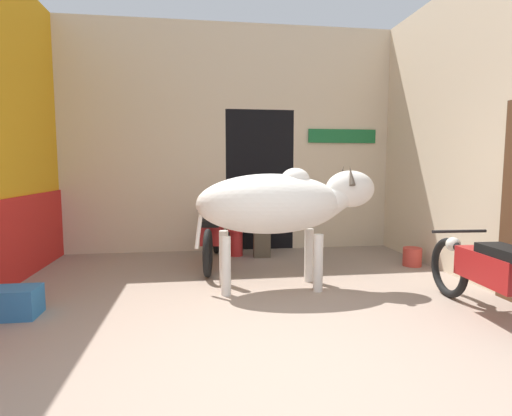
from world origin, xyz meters
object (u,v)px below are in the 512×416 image
bucket (412,257)px  cow (280,203)px  plastic_stool (236,241)px  crate (14,303)px  motorcycle_near (493,274)px  shopkeeper_seated (261,218)px  motorcycle_far (213,235)px

bucket → cow: bearing=-160.3°
plastic_stool → crate: size_ratio=0.98×
cow → bucket: (2.08, 0.74, -0.86)m
motorcycle_near → crate: motorcycle_near is taller
motorcycle_near → crate: 4.45m
cow → shopkeeper_seated: (0.03, 1.68, -0.39)m
shopkeeper_seated → bucket: shopkeeper_seated is taller
motorcycle_far → cow: bearing=-59.5°
shopkeeper_seated → crate: (-2.69, -2.25, -0.46)m
shopkeeper_seated → crate: shopkeeper_seated is taller
shopkeeper_seated → motorcycle_near: bearing=-60.2°
motorcycle_far → crate: bearing=-136.3°
cow → bucket: size_ratio=8.11×
cow → shopkeeper_seated: size_ratio=1.84×
motorcycle_near → motorcycle_far: 3.53m
motorcycle_near → bucket: size_ratio=7.77×
motorcycle_near → motorcycle_far: size_ratio=1.00×
crate → shopkeeper_seated: bearing=39.9°
motorcycle_far → bucket: size_ratio=7.81×
motorcycle_far → plastic_stool: (0.39, 0.48, -0.19)m
bucket → crate: bearing=-164.5°
cow → crate: bearing=-167.9°
motorcycle_near → shopkeeper_seated: (-1.69, 2.95, 0.17)m
motorcycle_far → shopkeeper_seated: shopkeeper_seated is taller
motorcycle_far → crate: size_ratio=4.61×
motorcycle_far → shopkeeper_seated: 0.90m
motorcycle_near → plastic_stool: (-2.08, 3.01, -0.21)m
shopkeeper_seated → crate: bearing=-140.1°
shopkeeper_seated → crate: 3.54m
motorcycle_near → plastic_stool: size_ratio=4.71×
shopkeeper_seated → bucket: bearing=-24.7°
motorcycle_far → crate: motorcycle_far is taller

